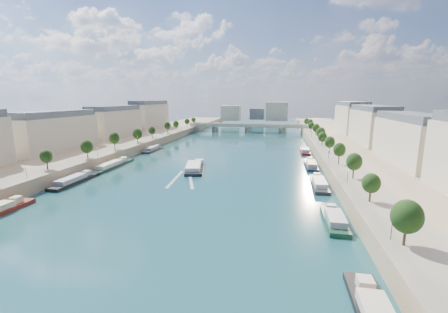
% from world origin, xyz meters
% --- Properties ---
extents(ground, '(700.00, 700.00, 0.00)m').
position_xyz_m(ground, '(0.00, 100.00, 0.00)').
color(ground, '#0C3336').
rests_on(ground, ground).
extents(quay_left, '(44.00, 520.00, 5.00)m').
position_xyz_m(quay_left, '(-72.00, 100.00, 2.50)').
color(quay_left, '#9E8460').
rests_on(quay_left, ground).
extents(quay_right, '(44.00, 520.00, 5.00)m').
position_xyz_m(quay_right, '(72.00, 100.00, 2.50)').
color(quay_right, '#9E8460').
rests_on(quay_right, ground).
extents(pave_left, '(14.00, 520.00, 0.10)m').
position_xyz_m(pave_left, '(-57.00, 100.00, 5.05)').
color(pave_left, gray).
rests_on(pave_left, quay_left).
extents(pave_right, '(14.00, 520.00, 0.10)m').
position_xyz_m(pave_right, '(57.00, 100.00, 5.05)').
color(pave_right, gray).
rests_on(pave_right, quay_right).
extents(trees_left, '(4.80, 268.80, 8.26)m').
position_xyz_m(trees_left, '(-55.00, 102.00, 10.48)').
color(trees_left, '#382B1E').
rests_on(trees_left, ground).
extents(trees_right, '(4.80, 268.80, 8.26)m').
position_xyz_m(trees_right, '(55.00, 110.00, 10.48)').
color(trees_right, '#382B1E').
rests_on(trees_right, ground).
extents(lamps_left, '(0.36, 200.36, 4.28)m').
position_xyz_m(lamps_left, '(-52.50, 90.00, 7.78)').
color(lamps_left, black).
rests_on(lamps_left, ground).
extents(lamps_right, '(0.36, 200.36, 4.28)m').
position_xyz_m(lamps_right, '(52.50, 105.00, 7.78)').
color(lamps_right, black).
rests_on(lamps_right, ground).
extents(buildings_left, '(16.00, 226.00, 23.20)m').
position_xyz_m(buildings_left, '(-85.00, 112.00, 16.45)').
color(buildings_left, beige).
rests_on(buildings_left, ground).
extents(buildings_right, '(16.00, 226.00, 23.20)m').
position_xyz_m(buildings_right, '(85.00, 112.00, 16.45)').
color(buildings_right, beige).
rests_on(buildings_right, ground).
extents(skyline, '(79.00, 42.00, 22.00)m').
position_xyz_m(skyline, '(3.19, 319.52, 14.66)').
color(skyline, beige).
rests_on(skyline, ground).
extents(bridge, '(112.00, 12.00, 8.15)m').
position_xyz_m(bridge, '(0.00, 230.19, 5.08)').
color(bridge, '#C1B79E').
rests_on(bridge, ground).
extents(tour_barge, '(13.14, 27.04, 3.66)m').
position_xyz_m(tour_barge, '(-6.73, 73.57, 0.95)').
color(tour_barge, black).
rests_on(tour_barge, ground).
extents(wake, '(13.41, 25.98, 0.04)m').
position_xyz_m(wake, '(-6.73, 56.92, 0.02)').
color(wake, silver).
rests_on(wake, ground).
extents(moored_barges_left, '(5.00, 161.05, 3.60)m').
position_xyz_m(moored_barges_left, '(-45.50, 43.16, 0.84)').
color(moored_barges_left, '#1D2540').
rests_on(moored_barges_left, ground).
extents(moored_barges_right, '(5.00, 162.41, 3.60)m').
position_xyz_m(moored_barges_right, '(45.50, 57.23, 0.84)').
color(moored_barges_right, black).
rests_on(moored_barges_right, ground).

